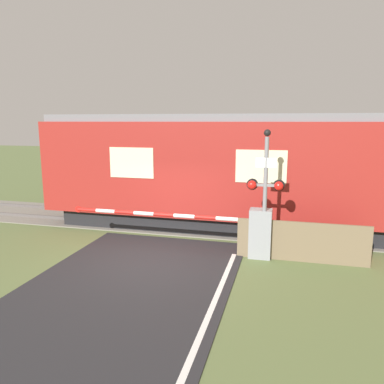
{
  "coord_description": "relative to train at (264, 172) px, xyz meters",
  "views": [
    {
      "loc": [
        3.46,
        -9.05,
        3.73
      ],
      "look_at": [
        0.7,
        1.6,
        1.64
      ],
      "focal_mm": 35.0,
      "sensor_mm": 36.0,
      "label": 1
    }
  ],
  "objects": [
    {
      "name": "ground_plane",
      "position": [
        -2.67,
        -3.85,
        -2.02
      ],
      "size": [
        80.0,
        80.0,
        0.0
      ],
      "primitive_type": "plane",
      "color": "#5B6B3D"
    },
    {
      "name": "track_bed",
      "position": [
        -2.67,
        0.0,
        -2.0
      ],
      "size": [
        36.0,
        3.2,
        0.13
      ],
      "color": "slate",
      "rests_on": "ground_plane"
    },
    {
      "name": "train",
      "position": [
        0.0,
        0.0,
        0.0
      ],
      "size": [
        15.2,
        3.2,
        3.95
      ],
      "color": "black",
      "rests_on": "ground_plane"
    },
    {
      "name": "crossing_barrier",
      "position": [
        -0.32,
        -2.85,
        -1.28
      ],
      "size": [
        5.99,
        0.44,
        1.37
      ],
      "color": "gray",
      "rests_on": "ground_plane"
    },
    {
      "name": "signal_post",
      "position": [
        0.23,
        -3.01,
        -0.02
      ],
      "size": [
        0.99,
        0.26,
        3.52
      ],
      "color": "gray",
      "rests_on": "ground_plane"
    },
    {
      "name": "roadside_fence",
      "position": [
        1.24,
        -2.9,
        -1.47
      ],
      "size": [
        3.45,
        0.06,
        1.1
      ],
      "color": "#726047",
      "rests_on": "ground_plane"
    }
  ]
}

